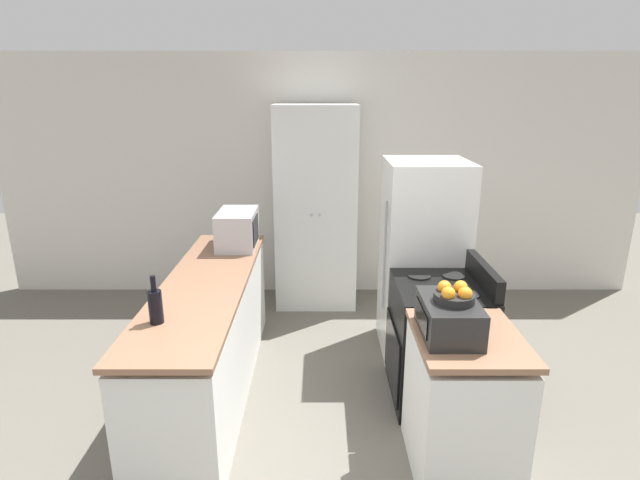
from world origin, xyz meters
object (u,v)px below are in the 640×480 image
Objects in this scene: stove at (437,341)px; fruit_bowl at (454,295)px; pantry_cabinet at (315,208)px; microwave at (237,229)px; toaster_oven at (448,317)px; wine_bottle at (155,306)px; refrigerator at (422,258)px.

stove is 1.03m from fruit_bowl.
microwave is at bearing -129.09° from pantry_cabinet.
pantry_cabinet is 1.08m from microwave.
microwave reaches higher than toaster_oven.
pantry_cabinet is at bearing 68.45° from wine_bottle.
wine_bottle is (-1.85, -1.34, 0.17)m from refrigerator.
pantry_cabinet is 4.65× the size of toaster_oven.
fruit_bowl is at bearing -48.92° from microwave.
microwave is at bearing 80.70° from wine_bottle.
pantry_cabinet is 4.04× the size of microwave.
refrigerator is 3.73× the size of toaster_oven.
pantry_cabinet reaches higher than wine_bottle.
microwave is at bearing 131.08° from toaster_oven.
wine_bottle is at bearing -144.15° from refrigerator.
pantry_cabinet is 7.02× the size of wine_bottle.
microwave reaches higher than stove.
toaster_oven reaches higher than stove.
microwave is (-0.68, -0.84, 0.01)m from pantry_cabinet.
pantry_cabinet is 2.64m from fruit_bowl.
pantry_cabinet is 2.53m from wine_bottle.
refrigerator is (0.01, 0.75, 0.38)m from stove.
toaster_oven is at bearing -72.93° from pantry_cabinet.
fruit_bowl reaches higher than toaster_oven.
wine_bottle is (-1.84, -0.59, 0.55)m from stove.
stove is 2.35× the size of toaster_oven.
refrigerator is 3.24× the size of microwave.
refrigerator is 5.63× the size of wine_bottle.
pantry_cabinet is 2.07m from stove.
fruit_bowl is (0.02, -0.02, 0.15)m from toaster_oven.
refrigerator is 1.50m from toaster_oven.
fruit_bowl is at bearing -95.24° from refrigerator.
microwave is 1.74× the size of wine_bottle.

